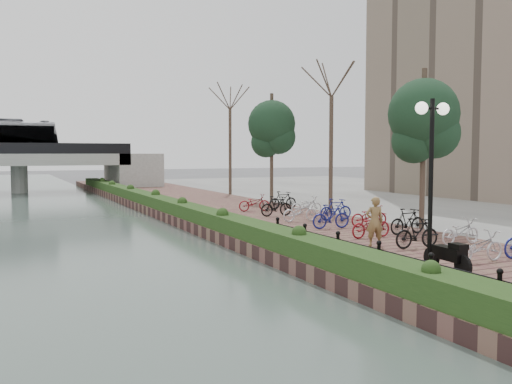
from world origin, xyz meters
TOP-DOWN VIEW (x-y plane):
  - ground at (0.00, 0.00)m, footprint 220.00×220.00m
  - promenade at (4.00, 17.50)m, footprint 8.00×75.00m
  - inland_pavement at (20.00, 17.50)m, footprint 24.00×75.00m
  - hedge at (0.60, 20.00)m, footprint 1.10×56.00m
  - chain_fence at (1.40, 2.00)m, footprint 0.10×14.10m
  - lamppost at (2.39, 2.19)m, footprint 1.02×0.32m
  - motorcycle at (2.76, 1.95)m, footprint 0.58×1.55m
  - pedestrian at (3.57, 6.16)m, footprint 0.70×0.57m
  - bicycle_parking at (5.49, 10.46)m, footprint 2.40×17.32m
  - street_trees at (8.00, 12.68)m, footprint 3.20×37.12m

SIDE VIEW (x-z plane):
  - ground at x=0.00m, z-range 0.00..0.00m
  - promenade at x=4.00m, z-range 0.00..0.50m
  - inland_pavement at x=20.00m, z-range 0.00..0.50m
  - hedge at x=0.60m, z-range 0.50..1.10m
  - chain_fence at x=1.40m, z-range 0.50..1.20m
  - bicycle_parking at x=5.49m, z-range 0.47..1.47m
  - motorcycle at x=2.76m, z-range 0.50..1.45m
  - pedestrian at x=3.57m, z-range 0.50..2.16m
  - street_trees at x=8.00m, z-range 0.29..7.09m
  - lamppost at x=2.39m, z-range 1.52..6.02m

